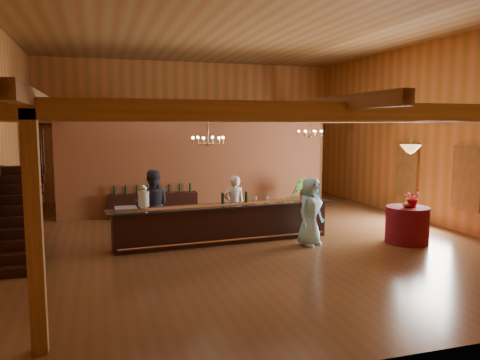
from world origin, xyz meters
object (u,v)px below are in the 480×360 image
object	(u,v)px
beverage_dispenser	(144,198)
chandelier_left	(208,140)
tasting_bar	(224,223)
backbar_shelf	(154,205)
chandelier_right	(310,133)
bartender	(234,205)
raffle_drum	(306,194)
floor_plant	(297,195)
guest	(310,211)
staff_second	(152,205)
round_table	(407,225)
pendant_lamp	(410,149)

from	to	relation	value
beverage_dispenser	chandelier_left	size ratio (longest dim) A/B	0.75
tasting_bar	backbar_shelf	world-z (taller)	tasting_bar
tasting_bar	chandelier_right	bearing A→B (deg)	29.39
beverage_dispenser	bartender	xyz separation A→B (m)	(2.53, 0.92, -0.45)
raffle_drum	floor_plant	xyz separation A→B (m)	(1.04, 3.01, -0.53)
guest	beverage_dispenser	bearing A→B (deg)	139.51
tasting_bar	staff_second	bearing A→B (deg)	154.50
chandelier_right	bartender	size ratio (longest dim) A/B	0.49
tasting_bar	round_table	world-z (taller)	tasting_bar
tasting_bar	raffle_drum	distance (m)	2.43
round_table	floor_plant	world-z (taller)	floor_plant
tasting_bar	beverage_dispenser	xyz separation A→B (m)	(-2.01, -0.08, 0.76)
staff_second	chandelier_left	bearing A→B (deg)	159.60
pendant_lamp	staff_second	size ratio (longest dim) A/B	0.48
round_table	staff_second	distance (m)	6.53
bartender	floor_plant	size ratio (longest dim) A/B	1.31
raffle_drum	backbar_shelf	bearing A→B (deg)	134.80
staff_second	raffle_drum	bearing A→B (deg)	179.76
tasting_bar	bartender	xyz separation A→B (m)	(0.51, 0.84, 0.32)
backbar_shelf	pendant_lamp	bearing A→B (deg)	-38.43
backbar_shelf	beverage_dispenser	bearing A→B (deg)	-95.98
guest	raffle_drum	bearing A→B (deg)	41.44
pendant_lamp	round_table	bearing A→B (deg)	0.00
backbar_shelf	chandelier_left	bearing A→B (deg)	-72.50
round_table	guest	size ratio (longest dim) A/B	0.63
bartender	chandelier_left	bearing A→B (deg)	46.94
staff_second	floor_plant	xyz separation A→B (m)	(5.11, 2.43, -0.31)
tasting_bar	round_table	size ratio (longest dim) A/B	5.45
tasting_bar	pendant_lamp	size ratio (longest dim) A/B	6.51
raffle_drum	bartender	distance (m)	1.99
chandelier_right	pendant_lamp	distance (m)	3.80
round_table	chandelier_left	bearing A→B (deg)	163.99
chandelier_left	guest	bearing A→B (deg)	-19.62
beverage_dispenser	chandelier_right	size ratio (longest dim) A/B	0.75
round_table	chandelier_right	xyz separation A→B (m)	(-1.03, 3.64, 2.27)
chandelier_right	chandelier_left	bearing A→B (deg)	-149.48
beverage_dispenser	floor_plant	world-z (taller)	beverage_dispenser
backbar_shelf	floor_plant	bearing A→B (deg)	-4.78
tasting_bar	beverage_dispenser	distance (m)	2.16
backbar_shelf	staff_second	bearing A→B (deg)	-93.16
guest	floor_plant	distance (m)	4.24
round_table	floor_plant	distance (m)	4.66
chandelier_right	floor_plant	world-z (taller)	chandelier_right
chandelier_left	tasting_bar	bearing A→B (deg)	3.24
pendant_lamp	floor_plant	size ratio (longest dim) A/B	0.73
tasting_bar	staff_second	distance (m)	1.91
raffle_drum	guest	xyz separation A→B (m)	(-0.34, -0.98, -0.29)
floor_plant	chandelier_right	bearing A→B (deg)	-87.59
staff_second	tasting_bar	bearing A→B (deg)	166.15
chandelier_left	floor_plant	distance (m)	5.31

